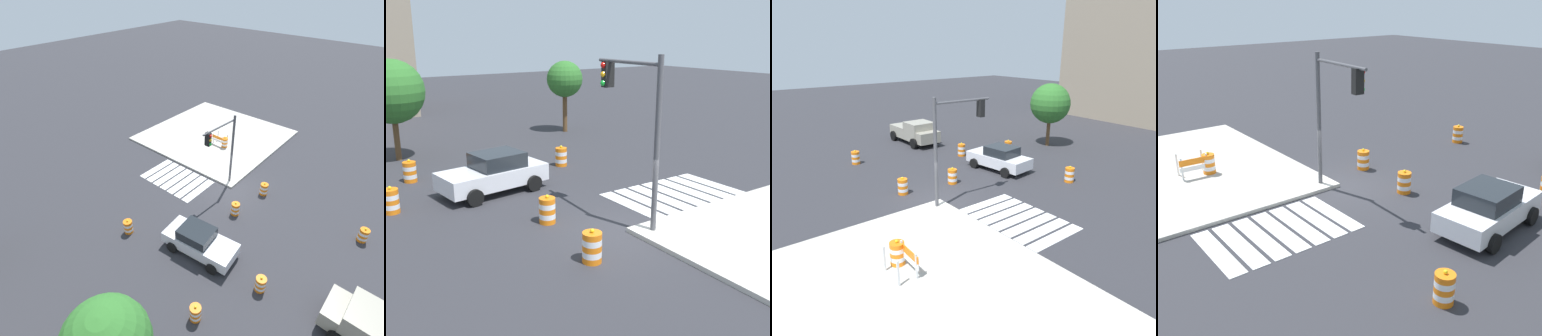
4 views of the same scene
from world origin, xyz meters
The scene contains 15 objects.
ground_plane centered at (0.00, 0.00, 0.00)m, with size 120.00×120.00×0.00m, color #2D2D33.
sidewalk_corner centered at (6.00, -6.00, 0.07)m, with size 12.00×12.00×0.15m, color #BCB7AD.
crosswalk_stripes centered at (4.00, 1.80, 0.01)m, with size 5.10×3.20×0.02m.
sports_car centered at (-1.84, 6.12, 0.81)m, with size 4.48×2.49×1.63m.
pickup_truck centered at (-11.17, 5.30, 0.97)m, with size 5.16×2.36×1.92m.
traffic_barrel_near_corner centered at (2.49, 7.87, 0.45)m, with size 0.56×0.56×1.02m.
traffic_barrel_crosswalk_end centered at (-4.31, 9.43, 0.45)m, with size 0.56×0.56×1.02m.
traffic_barrel_median_near centered at (-5.88, 6.07, 0.45)m, with size 0.56×0.56×1.02m.
traffic_barrel_median_far centered at (-1.73, 2.12, 0.45)m, with size 0.56×0.56×1.02m.
traffic_barrel_far_curb centered at (-8.98, -0.95, 0.45)m, with size 0.56×0.56×1.02m.
traffic_barrel_lane_center centered at (-2.15, -1.03, 0.45)m, with size 0.56×0.56×1.02m.
traffic_barrel_on_sidewalk centered at (3.92, -4.64, 0.60)m, with size 0.56×0.56×1.02m.
construction_barricade centered at (4.59, -4.68, 0.72)m, with size 1.30×0.82×1.00m.
traffic_light_pole centered at (0.66, 0.54, 3.91)m, with size 0.48×3.29×5.50m.
street_tree_streetside_near centered at (-3.77, 13.51, 3.47)m, with size 3.19×3.19×5.08m.
Camera 3 is at (14.50, -9.87, 7.93)m, focal length 33.44 mm.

